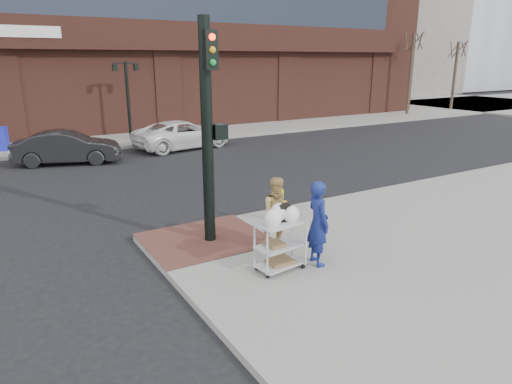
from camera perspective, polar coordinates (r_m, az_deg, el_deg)
ground at (r=10.55m, az=-1.35°, el=-7.60°), size 220.00×220.00×0.00m
sidewalk_far at (r=44.13m, az=-7.89°, el=10.68°), size 65.00×36.00×0.15m
brick_curb_ramp at (r=10.98m, az=-6.43°, el=-5.83°), size 2.80×2.40×0.01m
filler_block at (r=64.63m, az=13.88°, el=20.05°), size 14.00×20.00×18.00m
bare_tree_a at (r=38.08m, az=19.19°, el=18.45°), size 1.80×1.80×7.20m
bare_tree_b at (r=43.06m, az=24.02°, el=16.99°), size 1.80×1.80×6.70m
lamp_post at (r=25.37m, az=-15.77°, el=11.96°), size 1.32×0.22×4.00m
traffic_signal_pole at (r=10.22m, az=-5.97°, el=8.10°), size 0.61×0.51×5.00m
woman_blue at (r=9.44m, az=7.76°, el=-3.85°), size 0.54×0.72×1.79m
pedestrian_tan at (r=10.17m, az=2.79°, el=-2.67°), size 0.94×0.82×1.64m
sedan_dark at (r=20.83m, az=-22.53°, el=5.17°), size 4.47×2.75×1.39m
minivan_white at (r=23.00m, az=-9.08°, el=7.12°), size 5.23×3.00×1.37m
utility_cart at (r=9.19m, az=3.06°, el=-6.12°), size 1.05×0.68×1.37m
fire_hydrant at (r=11.94m, az=2.92°, el=-1.53°), size 0.44×0.30×0.93m
newsbox_blue at (r=24.36m, az=-29.19°, el=5.84°), size 0.61×0.59×1.13m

